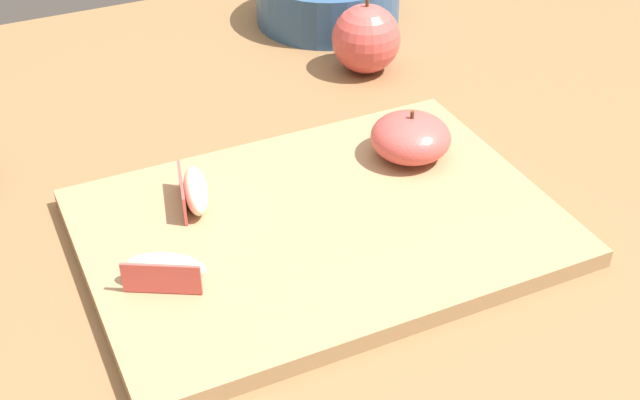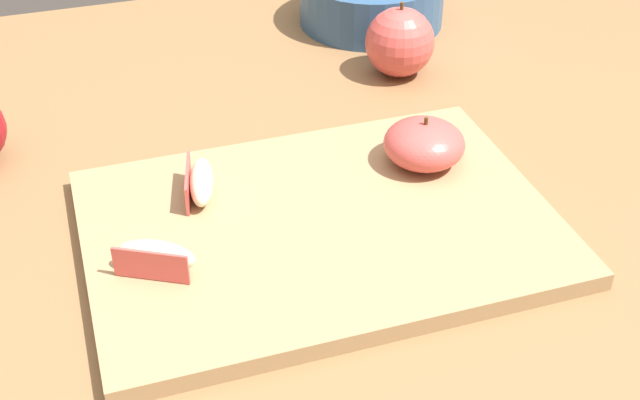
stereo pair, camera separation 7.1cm
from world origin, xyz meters
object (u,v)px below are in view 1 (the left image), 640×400
Objects in this scene: apple_wedge_middle at (164,270)px; apple_wedge_left at (194,191)px; cutting_board at (320,227)px; whole_apple_pink_lady at (366,39)px; apple_half_skin_up at (411,137)px.

apple_wedge_middle and apple_wedge_left have the same top height.
cutting_board is 0.11m from apple_wedge_left.
apple_wedge_left is at bearing -144.43° from whole_apple_pink_lady.
whole_apple_pink_lady reaches higher than apple_wedge_left.
apple_wedge_left is 0.32m from whole_apple_pink_lady.
apple_wedge_middle is (-0.14, -0.02, 0.02)m from cutting_board.
apple_wedge_left is (-0.09, 0.07, 0.02)m from cutting_board.
whole_apple_pink_lady is at bearing 73.75° from apple_half_skin_up.
whole_apple_pink_lady is at bearing 41.25° from apple_wedge_middle.
cutting_board is at bearing 9.67° from apple_wedge_middle.
whole_apple_pink_lady reaches higher than cutting_board.
apple_half_skin_up is 0.27m from apple_wedge_middle.
cutting_board is at bearing -36.72° from apple_wedge_left.
apple_half_skin_up reaches higher than apple_wedge_left.
apple_wedge_middle is at bearing -120.88° from apple_wedge_left.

